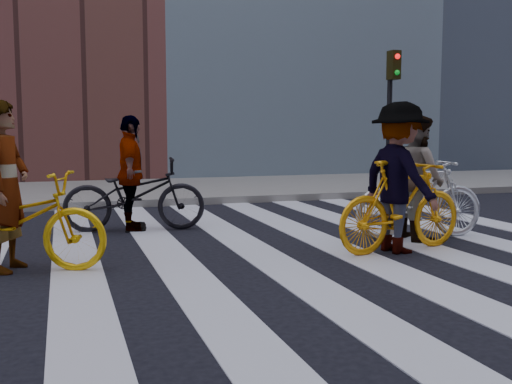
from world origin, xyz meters
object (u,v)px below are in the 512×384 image
rider_left (6,186)px  bike_yellow_left (13,221)px  bike_silver_mid (420,198)px  bike_yellow_right (402,206)px  rider_rear (131,173)px  rider_mid (417,177)px  bike_dark_rear (135,195)px  rider_right (399,178)px  traffic_signal (391,97)px

rider_left → bike_yellow_left: bearing=-69.8°
bike_silver_mid → bike_yellow_right: bearing=139.5°
bike_silver_mid → rider_rear: size_ratio=1.10×
rider_left → rider_rear: rider_left is taller
bike_yellow_right → rider_mid: size_ratio=1.11×
bike_dark_rear → rider_right: bearing=-125.0°
bike_yellow_left → traffic_signal: bearing=-35.9°
bike_dark_rear → rider_rear: (-0.05, 0.00, 0.32)m
bike_yellow_right → bike_dark_rear: bearing=39.0°
bike_silver_mid → rider_rear: bearing=68.6°
bike_dark_rear → rider_rear: bearing=96.4°
bike_yellow_left → rider_left: 0.39m
bike_yellow_left → bike_yellow_right: size_ratio=1.07×
rider_mid → rider_right: size_ratio=0.93×
bike_yellow_left → bike_dark_rear: bearing=-15.6°
rider_left → traffic_signal: bearing=-36.1°
bike_yellow_left → rider_rear: rider_rear is taller
bike_yellow_right → rider_left: (-4.67, 0.44, 0.35)m
bike_dark_rear → rider_mid: 4.20m
bike_silver_mid → bike_dark_rear: 4.23m
bike_dark_rear → rider_mid: rider_mid is taller
bike_yellow_left → rider_right: rider_right is taller
bike_yellow_left → rider_mid: rider_mid is taller
bike_yellow_left → bike_yellow_right: 4.64m
bike_dark_rear → rider_rear: size_ratio=1.21×
bike_silver_mid → bike_dark_rear: (-3.77, 1.92, -0.02)m
bike_dark_rear → rider_mid: bearing=-110.9°
traffic_signal → bike_yellow_left: 9.56m
bike_silver_mid → bike_yellow_right: bike_yellow_right is taller
bike_yellow_left → bike_yellow_right: bike_yellow_right is taller
rider_rear → rider_mid: bearing=-110.6°
rider_mid → rider_right: bearing=139.5°
traffic_signal → rider_mid: bearing=-116.8°
rider_rear → rider_left: bearing=150.7°
bike_yellow_left → bike_yellow_right: (4.62, -0.44, 0.04)m
bike_yellow_right → bike_dark_rear: 4.02m
traffic_signal → bike_silver_mid: bearing=-116.3°
bike_silver_mid → rider_mid: bearing=95.3°
rider_left → rider_mid: bearing=-66.9°
rider_mid → bike_dark_rear: bearing=68.0°
bike_yellow_right → rider_rear: size_ratio=1.10×
rider_rear → rider_right: bearing=-124.5°
rider_mid → rider_left: bearing=98.2°
bike_silver_mid → rider_left: bearing=98.2°
traffic_signal → bike_silver_mid: 5.80m
bike_silver_mid → rider_left: rider_left is taller
bike_yellow_right → rider_left: 4.70m
traffic_signal → bike_yellow_right: (-3.19, -5.68, -1.69)m
traffic_signal → bike_silver_mid: size_ratio=1.72×
bike_dark_rear → traffic_signal: bearing=-57.5°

